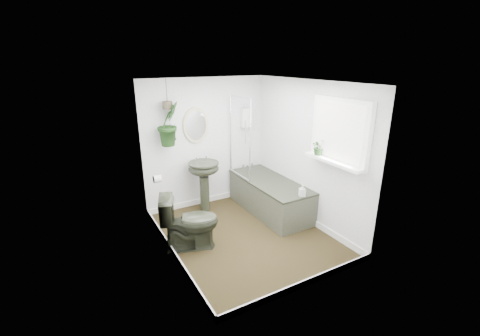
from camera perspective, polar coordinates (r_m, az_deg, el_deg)
floor at (r=5.09m, az=0.85°, el=-11.86°), size 2.30×2.80×0.02m
ceiling at (r=4.38m, az=1.00°, el=15.21°), size 2.30×2.80×0.02m
wall_back at (r=5.82m, az=-6.11°, el=4.43°), size 2.30×0.02×2.30m
wall_front at (r=3.54m, az=12.52°, el=-5.58°), size 2.30×0.02×2.30m
wall_left at (r=4.17m, az=-12.99°, el=-1.80°), size 0.02×2.80×2.30m
wall_right at (r=5.26m, az=11.91°, el=2.57°), size 0.02×2.80×2.30m
skirting at (r=5.06m, az=0.85°, el=-11.27°), size 2.30×2.80×0.10m
bathtub at (r=5.71m, az=5.30°, el=-4.97°), size 0.72×1.72×0.58m
bath_screen at (r=5.62m, az=-0.02°, el=5.39°), size 0.04×0.72×1.40m
shower_box at (r=6.03m, az=1.10°, el=8.92°), size 0.20×0.10×0.35m
oval_mirror at (r=5.64m, az=-7.83°, el=7.54°), size 0.46×0.03×0.62m
wall_sconce at (r=5.52m, az=-11.62°, el=6.02°), size 0.04×0.04×0.22m
toilet_roll_holder at (r=4.91m, az=-14.49°, el=-1.88°), size 0.11×0.11×0.11m
window_recess at (r=4.61m, az=17.37°, el=6.24°), size 0.08×1.00×0.90m
window_sill at (r=4.66m, az=16.27°, el=1.14°), size 0.18×1.00×0.04m
window_blinds at (r=4.57m, az=16.97°, el=6.20°), size 0.01×0.86×0.76m
toilet at (r=4.64m, az=-8.95°, el=-9.39°), size 0.90×0.69×0.82m
pedestal_sink at (r=5.69m, az=-6.35°, el=-3.29°), size 0.61×0.55×0.91m
sill_plant at (r=4.82m, az=13.84°, el=3.67°), size 0.24×0.22×0.24m
hanging_plant at (r=5.34m, az=-12.54°, el=7.69°), size 0.49×0.46×0.72m
soap_bottle at (r=5.02m, az=11.01°, el=-3.95°), size 0.11×0.11×0.19m
hanging_pot at (r=5.29m, az=-12.77°, el=10.85°), size 0.16×0.16×0.12m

